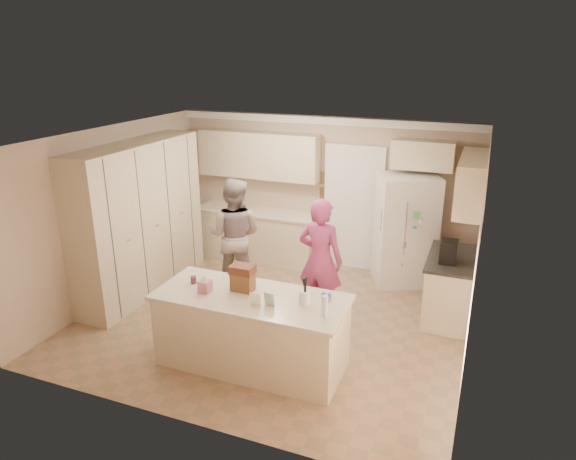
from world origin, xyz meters
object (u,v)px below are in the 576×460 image
at_px(coffee_maker, 449,252).
at_px(tissue_box, 205,286).
at_px(dollhouse_body, 243,282).
at_px(refrigerator, 405,230).
at_px(teen_girl, 320,260).
at_px(teen_boy, 234,235).
at_px(utensil_crock, 305,297).
at_px(island_base, 252,332).

xyz_separation_m(coffee_maker, tissue_box, (-2.60, -2.00, -0.07)).
height_order(tissue_box, dollhouse_body, dollhouse_body).
xyz_separation_m(refrigerator, teen_girl, (-0.90, -1.65, -0.01)).
distance_m(tissue_box, teen_boy, 2.02).
height_order(utensil_crock, dollhouse_body, dollhouse_body).
distance_m(refrigerator, teen_boy, 2.74).
relative_size(utensil_crock, dollhouse_body, 0.58).
height_order(tissue_box, teen_girl, teen_girl).
xyz_separation_m(tissue_box, dollhouse_body, (0.40, 0.20, 0.04)).
bearing_deg(refrigerator, coffee_maker, -80.68).
height_order(coffee_maker, dollhouse_body, coffee_maker).
height_order(island_base, teen_girl, teen_girl).
bearing_deg(teen_girl, dollhouse_body, 71.77).
distance_m(refrigerator, tissue_box, 3.65).
distance_m(island_base, teen_boy, 2.21).
bearing_deg(utensil_crock, dollhouse_body, 176.42).
bearing_deg(teen_boy, utensil_crock, 127.98).
relative_size(refrigerator, teen_girl, 1.01).
xyz_separation_m(refrigerator, tissue_box, (-1.85, -3.15, 0.10)).
distance_m(refrigerator, teen_girl, 1.88).
bearing_deg(dollhouse_body, island_base, -33.69).
relative_size(island_base, teen_girl, 1.24).
relative_size(coffee_maker, tissue_box, 2.14).
relative_size(coffee_maker, teen_girl, 0.17).
distance_m(refrigerator, utensil_crock, 3.07).
bearing_deg(utensil_crock, island_base, -175.60).
bearing_deg(coffee_maker, teen_girl, -162.98).
relative_size(utensil_crock, tissue_box, 1.07).
xyz_separation_m(refrigerator, coffee_maker, (0.75, -1.15, 0.17)).
height_order(dollhouse_body, teen_girl, teen_girl).
relative_size(dollhouse_body, teen_girl, 0.15).
height_order(coffee_maker, teen_girl, teen_girl).
distance_m(island_base, dollhouse_body, 0.62).
distance_m(refrigerator, island_base, 3.34).
bearing_deg(teen_boy, tissue_box, 99.95).
xyz_separation_m(refrigerator, utensil_crock, (-0.65, -3.00, 0.10)).
bearing_deg(teen_girl, utensil_crock, 105.30).
xyz_separation_m(refrigerator, teen_boy, (-2.45, -1.22, 0.01)).
xyz_separation_m(island_base, tissue_box, (-0.55, -0.10, 0.56)).
height_order(refrigerator, dollhouse_body, refrigerator).
relative_size(tissue_box, teen_girl, 0.08).
height_order(refrigerator, utensil_crock, refrigerator).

